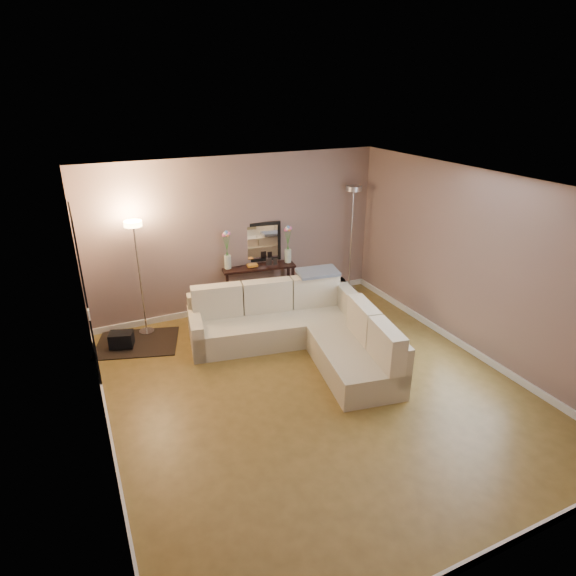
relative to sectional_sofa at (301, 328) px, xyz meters
name	(u,v)px	position (x,y,z in m)	size (l,w,h in m)	color
floor	(314,389)	(-0.31, -1.00, -0.33)	(5.00, 5.50, 0.01)	olive
ceiling	(319,186)	(-0.31, -1.00, 2.28)	(5.00, 5.50, 0.01)	white
wall_back	(238,235)	(-0.31, 1.76, 0.97)	(5.00, 0.02, 2.60)	gray
wall_front	(501,441)	(-0.31, -3.76, 0.97)	(5.00, 0.02, 2.60)	gray
wall_left	(91,341)	(-2.82, -1.00, 0.97)	(0.02, 5.50, 2.60)	gray
wall_right	(476,265)	(2.20, -1.00, 0.97)	(0.02, 5.50, 2.60)	gray
baseboard_back	(242,304)	(-0.31, 1.74, -0.28)	(5.00, 0.03, 0.10)	white
baseboard_front	(472,562)	(-0.31, -3.73, -0.28)	(5.00, 0.03, 0.10)	white
baseboard_left	(112,441)	(-2.80, -1.00, -0.28)	(0.03, 5.50, 0.10)	white
baseboard_right	(462,344)	(2.17, -1.00, -0.28)	(0.03, 5.50, 0.10)	white
doorway	(85,295)	(-2.79, 0.70, 0.77)	(0.02, 1.20, 2.20)	black
switch_plate	(89,314)	(-2.79, -0.15, 0.87)	(0.02, 0.08, 0.12)	white
sectional_sofa	(301,328)	(0.00, 0.00, 0.00)	(2.62, 2.80, 0.88)	beige
throw_blanket	(318,272)	(0.54, 0.54, 0.60)	(0.63, 0.36, 0.05)	slate
console_table	(255,285)	(-0.10, 1.60, 0.10)	(1.27, 0.50, 0.76)	black
leaning_mirror	(256,243)	(-0.01, 1.75, 0.80)	(0.87, 0.16, 0.69)	black
table_decor	(259,264)	(-0.03, 1.56, 0.48)	(0.53, 0.16, 0.12)	orange
flower_vase_left	(227,253)	(-0.55, 1.67, 0.73)	(0.15, 0.13, 0.65)	silver
flower_vase_right	(288,247)	(0.49, 1.52, 0.73)	(0.15, 0.13, 0.65)	silver
floor_lamp_lit	(137,256)	(-2.00, 1.47, 0.95)	(0.32, 0.32, 1.81)	silver
floor_lamp_unlit	(352,218)	(1.79, 1.58, 1.07)	(0.36, 0.36, 1.98)	silver
charcoal_rug	(137,343)	(-2.19, 1.17, -0.32)	(1.18, 0.88, 0.02)	black
black_bag	(121,339)	(-2.41, 1.13, -0.19)	(0.33, 0.24, 0.22)	black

